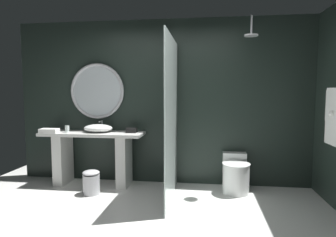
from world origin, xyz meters
TOP-DOWN VIEW (x-y plane):
  - back_wall_panel at (0.00, 1.90)m, footprint 4.80×0.10m
  - vanity_counter at (-1.08, 1.58)m, footprint 1.60×0.49m
  - vessel_sink at (-0.99, 1.61)m, footprint 0.45×0.37m
  - tumbler_cup at (-1.47, 1.53)m, footprint 0.07×0.07m
  - tissue_box at (-0.46, 1.63)m, footprint 0.16×0.13m
  - round_wall_mirror at (-1.08, 1.81)m, footprint 0.90×0.05m
  - shower_glass_panel at (0.22, 1.18)m, footprint 0.02×1.35m
  - rain_shower_head at (1.28, 1.43)m, footprint 0.19×0.19m
  - toilet at (1.13, 1.54)m, footprint 0.40×0.57m
  - waste_bin at (-0.94, 1.16)m, footprint 0.24×0.24m
  - folded_hand_towel at (-1.72, 1.44)m, footprint 0.28×0.17m

SIDE VIEW (x-z plane):
  - waste_bin at x=-0.94m, z-range 0.00..0.35m
  - toilet at x=1.13m, z-range -0.01..0.53m
  - vanity_counter at x=-1.08m, z-range 0.09..0.93m
  - folded_hand_towel at x=-1.72m, z-range 0.84..0.90m
  - tissue_box at x=-0.46m, z-range 0.84..0.91m
  - tumbler_cup at x=-1.47m, z-range 0.84..0.95m
  - vessel_sink at x=-0.99m, z-range 0.82..0.99m
  - shower_glass_panel at x=0.22m, z-range 0.00..2.20m
  - back_wall_panel at x=0.00m, z-range 0.00..2.60m
  - round_wall_mirror at x=-1.08m, z-range 1.03..1.93m
  - rain_shower_head at x=1.28m, z-range 2.12..2.40m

